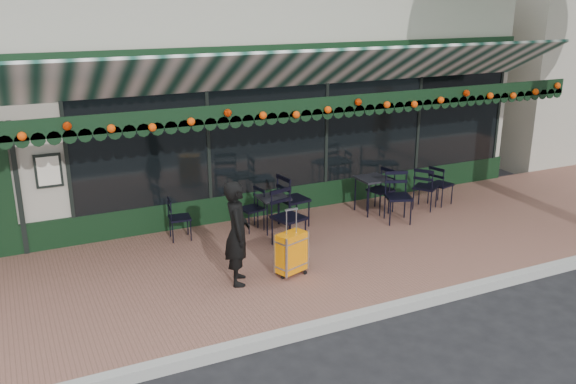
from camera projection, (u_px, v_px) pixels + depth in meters
name	position (u px, v px, depth m)	size (l,w,h in m)	color
ground	(375.00, 315.00, 8.35)	(80.00, 80.00, 0.00)	black
sidewalk	(308.00, 256.00, 10.05)	(18.00, 4.00, 0.15)	brown
curb	(378.00, 312.00, 8.26)	(18.00, 0.16, 0.15)	#9E9E99
restaurant_building	(195.00, 81.00, 14.39)	(12.00, 9.60, 4.50)	#A49D8E
woman	(237.00, 233.00, 8.74)	(0.56, 0.37, 1.55)	black
suitcase	(291.00, 253.00, 9.12)	(0.51, 0.39, 1.04)	orange
cafe_table_a	(373.00, 181.00, 11.72)	(0.57, 0.57, 0.70)	black
cafe_table_b	(273.00, 200.00, 10.82)	(0.51, 0.51, 0.63)	black
chair_a_left	(381.00, 191.00, 11.80)	(0.43, 0.43, 0.86)	black
chair_a_right	(441.00, 185.00, 12.25)	(0.41, 0.41, 0.81)	black
chair_a_front	(398.00, 198.00, 11.25)	(0.47, 0.47, 0.95)	black
chair_a_extra	(426.00, 188.00, 11.97)	(0.43, 0.43, 0.87)	black
chair_b_left	(251.00, 209.00, 10.89)	(0.39, 0.39, 0.77)	black
chair_b_right	(294.00, 200.00, 11.06)	(0.49, 0.49, 0.99)	black
chair_b_front	(289.00, 218.00, 10.16)	(0.49, 0.49, 0.97)	black
chair_solo	(180.00, 218.00, 10.47)	(0.38, 0.38, 0.75)	black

